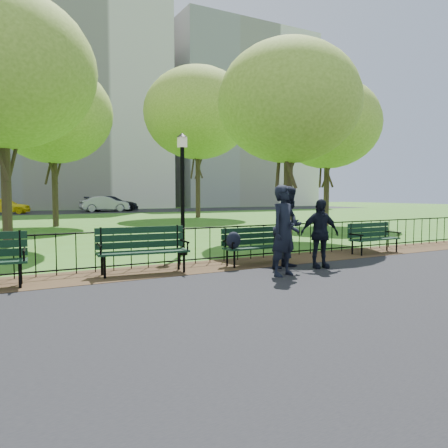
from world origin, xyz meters
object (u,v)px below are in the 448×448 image
park_bench_right_a (372,235)px  person_left (284,231)px  park_bench_left_a (142,245)px  tree_near_w (2,70)px  taxi (5,206)px  tree_far_c (53,113)px  tree_mid_e (328,124)px  sedan_silver (105,204)px  tree_near_e (289,102)px  lamppost (183,189)px  park_bench_main (247,241)px  person_right (320,233)px  sedan_dark (112,204)px  tree_far_e (198,113)px  person_mid (289,227)px

park_bench_right_a → person_left: bearing=-161.8°
park_bench_left_a → park_bench_right_a: 6.83m
tree_near_w → taxi: 26.35m
tree_far_c → tree_mid_e: bearing=-26.1°
park_bench_left_a → park_bench_right_a: park_bench_left_a is taller
park_bench_right_a → tree_far_c: 17.46m
tree_near_w → sedan_silver: bearing=70.3°
tree_near_w → taxi: size_ratio=2.00×
sedan_silver → tree_near_e: bearing=179.5°
lamppost → tree_far_c: size_ratio=0.40×
lamppost → park_bench_main: bearing=-76.3°
tree_near_e → tree_far_c: tree_far_c is taller
tree_far_c → person_right: bearing=-78.1°
taxi → sedan_dark: bearing=-64.3°
park_bench_main → person_right: size_ratio=1.11×
tree_mid_e → person_left: (-10.68, -10.60, -4.48)m
tree_near_w → tree_far_c: 9.09m
tree_near_w → lamppost: bearing=-45.1°
park_bench_main → park_bench_left_a: size_ratio=0.90×
park_bench_right_a → tree_near_e: bearing=86.9°
tree_mid_e → tree_far_e: 11.07m
person_mid → sedan_dark: size_ratio=0.37×
tree_near_e → tree_mid_e: tree_mid_e is taller
park_bench_left_a → sedan_dark: bearing=81.9°
park_bench_right_a → lamppost: size_ratio=0.50×
lamppost → person_mid: bearing=-69.4°
person_right → taxi: bearing=113.6°
park_bench_left_a → tree_far_e: tree_far_e is taller
person_left → person_mid: bearing=31.8°
person_left → person_right: person_left is taller
tree_near_w → person_left: size_ratio=4.25×
tree_mid_e → tree_far_c: tree_far_c is taller
park_bench_left_a → tree_mid_e: (13.18, 8.92, 4.81)m
tree_near_w → tree_far_e: tree_far_e is taller
park_bench_right_a → tree_far_c: size_ratio=0.20×
lamppost → park_bench_left_a: bearing=-130.3°
person_left → person_mid: 0.95m
sedan_silver → sedan_dark: sedan_dark is taller
taxi → park_bench_main: bearing=-153.9°
tree_near_e → tree_mid_e: bearing=38.1°
park_bench_left_a → tree_near_e: size_ratio=0.27×
park_bench_left_a → sedan_dark: (7.94, 33.45, 0.12)m
lamppost → tree_near_e: tree_near_e is taller
tree_near_e → sedan_dark: 29.77m
taxi → tree_near_e: bearing=-144.4°
tree_near_w → tree_far_e: (12.90, 12.98, 1.85)m
lamppost → tree_mid_e: size_ratio=0.43×
person_left → sedan_silver: size_ratio=0.42×
park_bench_left_a → tree_far_e: bearing=66.7°
sedan_dark → park_bench_main: bearing=176.9°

